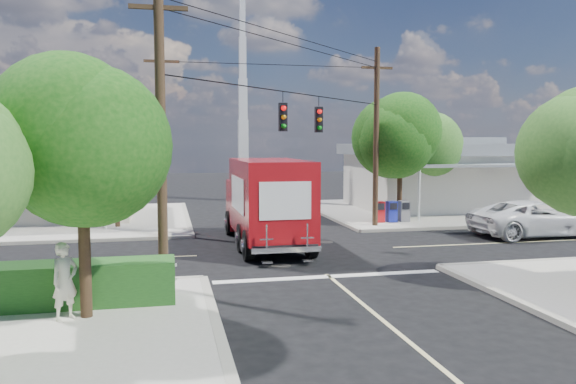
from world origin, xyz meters
name	(u,v)px	position (x,y,z in m)	size (l,w,h in m)	color
ground	(299,251)	(0.00, 0.00, 0.00)	(120.00, 120.00, 0.00)	black
sidewalk_ne	(428,211)	(10.88, 10.88, 0.07)	(14.12, 14.12, 0.14)	#ABA69A
sidewalk_nw	(59,221)	(-10.88, 10.88, 0.07)	(14.12, 14.12, 0.14)	#ABA69A
road_markings	(308,259)	(0.00, -1.47, 0.01)	(32.00, 32.00, 0.01)	beige
building_ne	(444,174)	(12.50, 11.97, 2.32)	(11.80, 10.20, 4.50)	silver
building_nw	(41,180)	(-12.00, 12.46, 2.22)	(10.80, 10.20, 4.30)	beige
radio_tower	(243,125)	(0.50, 20.00, 5.64)	(0.80, 0.80, 17.00)	silver
tree_sw_front	(81,141)	(-6.99, -7.54, 4.33)	(3.88, 3.78, 6.03)	#422D1C
tree_ne_front	(401,134)	(7.21, 6.76, 4.77)	(4.21, 4.14, 6.66)	#422D1C
tree_ne_back	(427,145)	(9.81, 8.96, 4.19)	(3.77, 3.66, 5.82)	#422D1C
palm_nw_front	(115,128)	(-7.50, 7.50, 5.04)	(3.01, 3.08, 5.59)	#422D1C
palm_nw_back	(77,136)	(-9.50, 9.00, 4.67)	(3.01, 3.08, 5.19)	#422D1C
utility_poles	(252,134)	(-1.58, 1.60, 4.67)	(12.00, 10.68, 9.00)	#473321
picket_fence	(65,278)	(-7.80, -5.60, 0.68)	(5.94, 0.06, 1.00)	silver
hedge_sw	(51,285)	(-8.00, -6.40, 0.69)	(6.20, 1.20, 1.10)	#1E4B1A
vending_boxes	(391,211)	(6.50, 6.20, 0.69)	(1.90, 0.50, 1.10)	red
delivery_truck	(266,202)	(-1.02, 1.53, 1.84)	(2.72, 8.40, 3.62)	black
parked_car	(535,219)	(11.45, 1.22, 0.83)	(2.74, 5.94, 1.65)	silver
pedestrian	(65,281)	(-7.44, -7.63, 1.06)	(0.67, 0.44, 1.84)	beige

